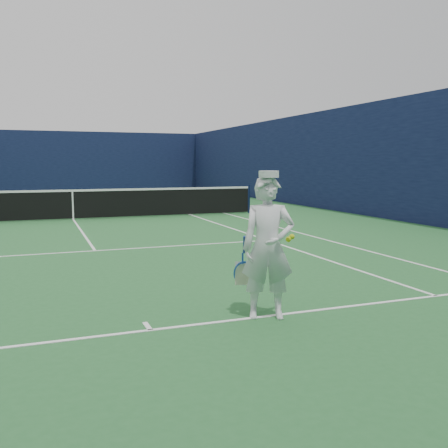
% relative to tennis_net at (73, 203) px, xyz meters
% --- Properties ---
extents(ground, '(80.00, 80.00, 0.00)m').
position_rel_tennis_net_xyz_m(ground, '(0.00, 0.00, -0.55)').
color(ground, '#24602D').
rests_on(ground, ground).
extents(court_markings, '(11.03, 23.83, 0.01)m').
position_rel_tennis_net_xyz_m(court_markings, '(0.00, 0.00, -0.55)').
color(court_markings, white).
rests_on(court_markings, ground).
extents(windscreen_fence, '(20.12, 36.12, 4.00)m').
position_rel_tennis_net_xyz_m(windscreen_fence, '(0.00, 0.00, 1.45)').
color(windscreen_fence, '#0E1534').
rests_on(windscreen_fence, ground).
extents(tennis_net, '(12.88, 0.09, 1.07)m').
position_rel_tennis_net_xyz_m(tennis_net, '(0.00, 0.00, 0.00)').
color(tennis_net, '#141E4C').
rests_on(tennis_net, ground).
extents(tennis_player, '(0.73, 0.68, 1.79)m').
position_rel_tennis_net_xyz_m(tennis_player, '(1.45, -11.91, 0.32)').
color(tennis_player, white).
rests_on(tennis_player, ground).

